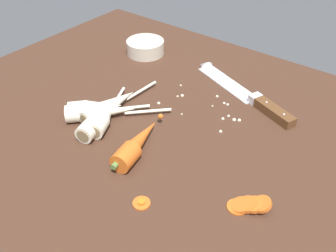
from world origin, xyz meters
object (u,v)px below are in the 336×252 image
object	(u,v)px
parsnip_mid_right	(110,106)
carrot_slice_stack	(248,205)
chefs_knife	(239,89)
parsnip_outer	(96,122)
carrot_slice_stray_near	(141,203)
whole_carrot	(136,144)
parsnip_back	(104,115)
parsnip_mid_left	(101,112)
parsnip_front	(95,108)
prep_bowl	(145,47)

from	to	relation	value
parsnip_mid_right	carrot_slice_stack	world-z (taller)	parsnip_mid_right
chefs_knife	parsnip_outer	xyz separation A→B (cm)	(-17.28, -32.61, 1.33)
carrot_slice_stray_near	whole_carrot	bearing A→B (deg)	134.74
parsnip_back	carrot_slice_stray_near	size ratio (longest dim) A/B	5.82
parsnip_mid_left	carrot_slice_stray_near	world-z (taller)	parsnip_mid_left
whole_carrot	carrot_slice_stack	distance (cm)	25.11
whole_carrot	carrot_slice_stray_near	bearing A→B (deg)	-45.26
chefs_knife	carrot_slice_stack	world-z (taller)	carrot_slice_stack
parsnip_front	parsnip_outer	world-z (taller)	same
parsnip_mid_left	parsnip_back	world-z (taller)	same
carrot_slice_stack	prep_bowl	world-z (taller)	prep_bowl
parsnip_mid_right	prep_bowl	bearing A→B (deg)	115.20
parsnip_mid_left	prep_bowl	distance (cm)	33.76
parsnip_outer	carrot_slice_stack	bearing A→B (deg)	0.28
chefs_knife	whole_carrot	size ratio (longest dim) A/B	1.78
parsnip_back	carrot_slice_stray_near	xyz separation A→B (cm)	(22.04, -12.97, -1.62)
parsnip_front	parsnip_outer	bearing A→B (deg)	-41.05
chefs_knife	prep_bowl	world-z (taller)	prep_bowl
chefs_knife	parsnip_mid_left	size ratio (longest dim) A/B	1.81
parsnip_mid_right	prep_bowl	world-z (taller)	same
parsnip_back	parsnip_mid_right	bearing A→B (deg)	115.07
parsnip_mid_left	parsnip_outer	world-z (taller)	same
parsnip_back	carrot_slice_stack	size ratio (longest dim) A/B	2.58
parsnip_mid_right	parsnip_outer	distance (cm)	6.45
parsnip_mid_right	parsnip_outer	world-z (taller)	same
carrot_slice_stack	carrot_slice_stray_near	distance (cm)	18.48
chefs_knife	parsnip_outer	size ratio (longest dim) A/B	1.97
parsnip_mid_right	prep_bowl	distance (cm)	31.09
whole_carrot	carrot_slice_stray_near	world-z (taller)	whole_carrot
parsnip_mid_left	parsnip_front	bearing A→B (deg)	173.76
whole_carrot	parsnip_outer	bearing A→B (deg)	178.33
parsnip_front	parsnip_outer	distance (cm)	5.23
whole_carrot	parsnip_back	bearing A→B (deg)	166.17
chefs_knife	parsnip_outer	bearing A→B (deg)	-117.92
parsnip_front	carrot_slice_stack	world-z (taller)	parsnip_front
parsnip_back	carrot_slice_stray_near	world-z (taller)	parsnip_back
whole_carrot	chefs_knife	bearing A→B (deg)	80.71
carrot_slice_stack	prep_bowl	xyz separation A→B (cm)	(-52.12, 34.11, 1.32)
chefs_knife	parsnip_mid_left	bearing A→B (deg)	-123.22
chefs_knife	carrot_slice_stray_near	world-z (taller)	chefs_knife
parsnip_mid_left	carrot_slice_stray_near	size ratio (longest dim) A/B	5.86
parsnip_outer	carrot_slice_stray_near	xyz separation A→B (cm)	(21.76, -10.32, -1.62)
parsnip_outer	parsnip_front	bearing A→B (deg)	138.95
parsnip_front	parsnip_mid_right	bearing A→B (deg)	53.42
parsnip_mid_right	parsnip_outer	bearing A→B (deg)	-72.69
carrot_slice_stray_near	prep_bowl	bearing A→B (deg)	129.61
parsnip_mid_left	prep_bowl	size ratio (longest dim) A/B	1.69
parsnip_mid_left	parsnip_outer	bearing A→B (deg)	-58.55
carrot_slice_stray_near	parsnip_mid_left	bearing A→B (deg)	150.30
whole_carrot	parsnip_mid_left	world-z (taller)	whole_carrot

